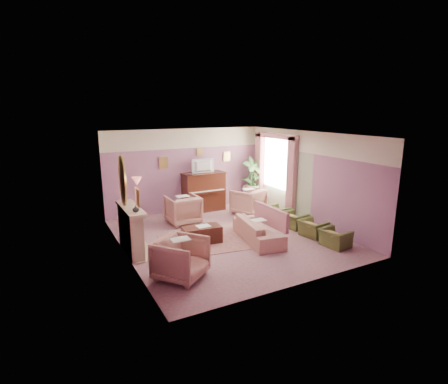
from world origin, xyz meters
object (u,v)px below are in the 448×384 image
floral_armchair_right (248,200)px  floral_armchair_front (181,256)px  sofa (258,226)px  olive_chair_b (313,226)px  floral_armchair_left (183,208)px  olive_chair_d (277,211)px  television (204,165)px  coffee_table (202,235)px  olive_chair_c (294,218)px  piano (204,192)px  side_table (250,195)px  olive_chair_a (335,235)px

floral_armchair_right → floral_armchair_front: 4.86m
sofa → olive_chair_b: (1.48, -0.49, -0.09)m
sofa → olive_chair_b: sofa is taller
sofa → floral_armchair_left: floral_armchair_left is taller
floral_armchair_left → olive_chair_d: bearing=-22.2°
television → olive_chair_d: 2.89m
sofa → floral_armchair_front: (-2.60, -1.08, 0.09)m
coffee_table → floral_armchair_front: (-1.19, -1.60, 0.26)m
floral_armchair_left → olive_chair_c: 3.35m
sofa → olive_chair_c: (1.48, 0.33, -0.09)m
floral_armchair_left → floral_armchair_front: same height
piano → olive_chair_d: size_ratio=2.00×
side_table → floral_armchair_left: bearing=-163.5°
sofa → side_table: 3.58m
piano → olive_chair_a: bearing=-70.8°
piano → television: television is taller
coffee_table → olive_chair_d: size_ratio=1.43×
coffee_table → floral_armchair_left: size_ratio=1.04×
coffee_table → olive_chair_b: size_ratio=1.43×
coffee_table → olive_chair_d: (2.90, 0.63, 0.08)m
olive_chair_d → side_table: 2.00m
coffee_table → side_table: size_ratio=1.43×
olive_chair_a → olive_chair_b: same height
sofa → floral_armchair_front: 2.82m
sofa → television: bearing=91.9°
piano → olive_chair_a: (1.59, -4.54, -0.35)m
piano → side_table: size_ratio=2.00×
floral_armchair_front → olive_chair_d: (4.08, 2.23, -0.18)m
floral_armchair_right → olive_chair_c: (0.45, -1.82, -0.18)m
olive_chair_c → side_table: size_ratio=1.00×
piano → sofa: piano is taller
television → sofa: bearing=-88.1°
sofa → floral_armchair_right: bearing=64.5°
television → olive_chair_b: television is taller
piano → sofa: (0.11, -3.23, -0.26)m
olive_chair_a → television: bearing=109.4°
olive_chair_c → piano: bearing=118.7°
coffee_table → olive_chair_c: size_ratio=1.43×
piano → floral_armchair_left: 1.51m
floral_armchair_left → olive_chair_a: floral_armchair_left is taller
floral_armchair_left → floral_armchair_right: (2.28, -0.11, 0.00)m
floral_armchair_front → olive_chair_c: bearing=19.1°
television → floral_armchair_left: size_ratio=0.83×
television → olive_chair_c: (1.59, -2.85, -1.30)m
sofa → floral_armchair_front: bearing=-157.4°
piano → coffee_table: piano is taller
television → floral_armchair_front: size_ratio=0.83×
olive_chair_a → olive_chair_b: size_ratio=1.00×
sofa → floral_armchair_right: (1.03, 2.15, 0.09)m
olive_chair_b → olive_chair_c: same height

